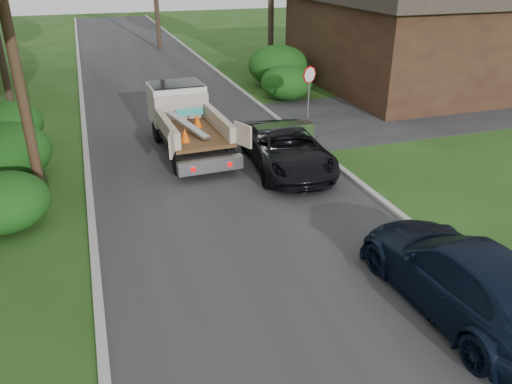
{
  "coord_description": "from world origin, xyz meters",
  "views": [
    {
      "loc": [
        -3.67,
        -10.23,
        6.62
      ],
      "look_at": [
        -0.02,
        0.6,
        1.2
      ],
      "focal_mm": 35.0,
      "sensor_mm": 36.0,
      "label": 1
    }
  ],
  "objects_px": {
    "utility_pole": "(6,17)",
    "flatbed_truck": "(183,115)",
    "stop_sign": "(309,82)",
    "navy_suv": "(464,277)",
    "house_right": "(404,26)",
    "black_pickup": "(287,148)"
  },
  "relations": [
    {
      "from": "black_pickup",
      "to": "house_right",
      "type": "bearing_deg",
      "value": 47.59
    },
    {
      "from": "house_right",
      "to": "stop_sign",
      "type": "bearing_deg",
      "value": -147.34
    },
    {
      "from": "flatbed_truck",
      "to": "black_pickup",
      "type": "bearing_deg",
      "value": -52.59
    },
    {
      "from": "utility_pole",
      "to": "flatbed_truck",
      "type": "relative_size",
      "value": 1.72
    },
    {
      "from": "stop_sign",
      "to": "flatbed_truck",
      "type": "distance_m",
      "value": 5.77
    },
    {
      "from": "flatbed_truck",
      "to": "black_pickup",
      "type": "distance_m",
      "value": 4.47
    },
    {
      "from": "stop_sign",
      "to": "flatbed_truck",
      "type": "relative_size",
      "value": 0.43
    },
    {
      "from": "flatbed_truck",
      "to": "utility_pole",
      "type": "bearing_deg",
      "value": -151.96
    },
    {
      "from": "stop_sign",
      "to": "house_right",
      "type": "bearing_deg",
      "value": 32.66
    },
    {
      "from": "stop_sign",
      "to": "flatbed_truck",
      "type": "xyz_separation_m",
      "value": [
        -5.64,
        -1.08,
        -0.6
      ]
    },
    {
      "from": "stop_sign",
      "to": "house_right",
      "type": "height_order",
      "value": "house_right"
    },
    {
      "from": "black_pickup",
      "to": "navy_suv",
      "type": "height_order",
      "value": "navy_suv"
    },
    {
      "from": "stop_sign",
      "to": "black_pickup",
      "type": "bearing_deg",
      "value": -121.89
    },
    {
      "from": "stop_sign",
      "to": "utility_pole",
      "type": "relative_size",
      "value": 0.25
    },
    {
      "from": "house_right",
      "to": "navy_suv",
      "type": "xyz_separation_m",
      "value": [
        -10.03,
        -17.68,
        -2.38
      ]
    },
    {
      "from": "black_pickup",
      "to": "navy_suv",
      "type": "relative_size",
      "value": 0.96
    },
    {
      "from": "stop_sign",
      "to": "utility_pole",
      "type": "bearing_deg",
      "value": -159.38
    },
    {
      "from": "flatbed_truck",
      "to": "black_pickup",
      "type": "xyz_separation_m",
      "value": [
        2.84,
        -3.42,
        -0.47
      ]
    },
    {
      "from": "utility_pole",
      "to": "black_pickup",
      "type": "xyz_separation_m",
      "value": [
        7.88,
        -0.48,
        -4.46
      ]
    },
    {
      "from": "utility_pole",
      "to": "navy_suv",
      "type": "relative_size",
      "value": 1.87
    },
    {
      "from": "stop_sign",
      "to": "navy_suv",
      "type": "relative_size",
      "value": 0.46
    },
    {
      "from": "flatbed_truck",
      "to": "navy_suv",
      "type": "xyz_separation_m",
      "value": [
        3.41,
        -11.6,
        -0.4
      ]
    }
  ]
}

